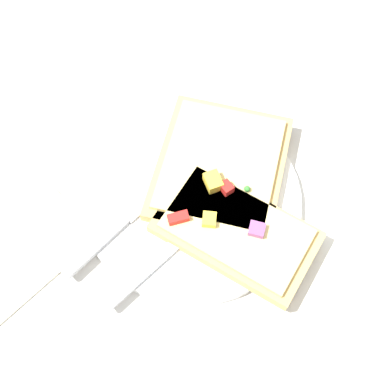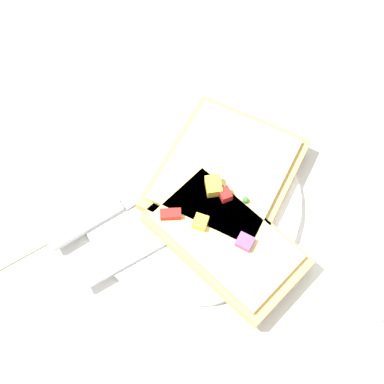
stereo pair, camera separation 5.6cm
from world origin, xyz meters
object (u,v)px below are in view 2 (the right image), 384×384
(knife, at_px, (128,199))
(pizza_slice_corner, at_px, (227,238))
(pizza_slice_main, at_px, (226,173))
(napkin, at_px, (22,217))
(plate, at_px, (192,199))
(fork, at_px, (192,224))

(knife, distance_m, pizza_slice_corner, 0.11)
(pizza_slice_corner, bearing_deg, knife, 19.84)
(pizza_slice_main, height_order, napkin, pizza_slice_main)
(knife, xyz_separation_m, pizza_slice_corner, (0.06, -0.09, 0.01))
(pizza_slice_main, bearing_deg, napkin, -51.43)
(plate, height_order, napkin, plate)
(fork, xyz_separation_m, pizza_slice_main, (0.06, 0.03, 0.01))
(knife, height_order, pizza_slice_corner, pizza_slice_corner)
(pizza_slice_main, xyz_separation_m, napkin, (-0.21, 0.08, -0.02))
(fork, relative_size, pizza_slice_corner, 1.29)
(fork, distance_m, napkin, 0.18)
(fork, height_order, pizza_slice_main, pizza_slice_main)
(knife, bearing_deg, pizza_slice_corner, -58.20)
(napkin, bearing_deg, plate, -25.78)
(plate, xyz_separation_m, fork, (-0.02, -0.03, 0.01))
(plate, bearing_deg, fork, -122.53)
(pizza_slice_main, bearing_deg, fork, -5.75)
(pizza_slice_corner, bearing_deg, pizza_slice_main, -46.70)
(pizza_slice_main, relative_size, napkin, 1.48)
(pizza_slice_corner, relative_size, napkin, 1.29)
(fork, distance_m, pizza_slice_main, 0.07)
(knife, xyz_separation_m, napkin, (-0.10, 0.05, -0.01))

